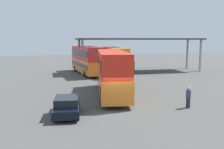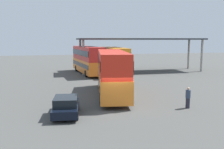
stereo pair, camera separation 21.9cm
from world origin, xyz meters
The scene contains 7 objects.
ground_plane centered at (0.00, 0.00, 0.00)m, with size 140.00×140.00×0.00m, color #484846.
double_decker_main centered at (0.80, 4.76, 2.30)m, with size 4.32×11.17×4.20m.
parked_hatchback centered at (-3.89, -0.76, 0.67)m, with size 2.22×4.12×1.35m.
double_decker_near_canopy centered at (0.80, 20.51, 2.31)m, with size 3.52×11.71×4.21m.
double_decker_mid_row centered at (4.68, 19.14, 2.24)m, with size 2.77×10.39×4.08m.
depot_canopy centered at (9.80, 20.91, 5.13)m, with size 20.93×5.53×5.50m.
pedestrian_waiting centered at (5.42, -1.12, 0.82)m, with size 0.38×0.38×1.65m.
Camera 2 is at (-4.88, -18.20, 5.30)m, focal length 40.34 mm.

